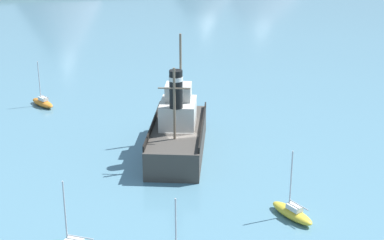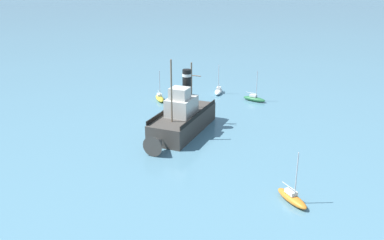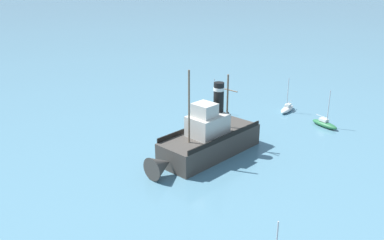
{
  "view_description": "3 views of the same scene",
  "coord_description": "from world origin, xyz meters",
  "views": [
    {
      "loc": [
        -11.27,
        -44.79,
        20.16
      ],
      "look_at": [
        1.65,
        2.17,
        2.62
      ],
      "focal_mm": 55.0,
      "sensor_mm": 36.0,
      "label": 1
    },
    {
      "loc": [
        -3.92,
        49.6,
        19.01
      ],
      "look_at": [
        -1.17,
        4.04,
        2.54
      ],
      "focal_mm": 38.0,
      "sensor_mm": 36.0,
      "label": 2
    },
    {
      "loc": [
        -14.83,
        38.67,
        18.76
      ],
      "look_at": [
        2.75,
        0.3,
        3.22
      ],
      "focal_mm": 38.0,
      "sensor_mm": 36.0,
      "label": 3
    }
  ],
  "objects": [
    {
      "name": "ground_plane",
      "position": [
        0.0,
        0.0,
        0.0
      ],
      "size": [
        600.0,
        600.0,
        0.0
      ],
      "primitive_type": "plane",
      "color": "teal"
    },
    {
      "name": "old_tugboat",
      "position": [
        0.32,
        1.84,
        1.83
      ],
      "size": [
        8.1,
        14.71,
        9.9
      ],
      "color": "#423D38",
      "rests_on": "ground"
    },
    {
      "name": "sailboat_yellow",
      "position": [
        4.95,
        -11.94,
        0.43
      ],
      "size": [
        2.23,
        3.95,
        4.9
      ],
      "color": "gold",
      "rests_on": "ground"
    },
    {
      "name": "sailboat_green",
      "position": [
        -10.05,
        -12.42,
        0.43
      ],
      "size": [
        3.79,
        2.98,
        4.9
      ],
      "color": "#286B3D",
      "rests_on": "ground"
    },
    {
      "name": "sailboat_orange",
      "position": [
        -10.84,
        17.78,
        0.43
      ],
      "size": [
        2.76,
        3.87,
        4.9
      ],
      "color": "orange",
      "rests_on": "ground"
    },
    {
      "name": "sailboat_white",
      "position": [
        -4.41,
        -16.5,
        0.43
      ],
      "size": [
        1.66,
        3.92,
        4.9
      ],
      "color": "white",
      "rests_on": "ground"
    }
  ]
}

